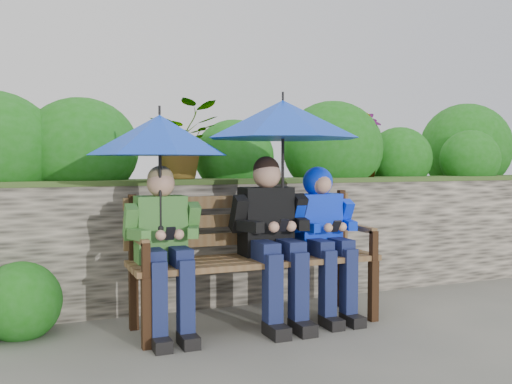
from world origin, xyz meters
name	(u,v)px	position (x,y,z in m)	size (l,w,h in m)	color
ground	(261,324)	(0.00, 0.00, 0.00)	(60.00, 60.00, 0.00)	#595952
garden_backdrop	(189,213)	(-0.10, 1.56, 0.67)	(8.00, 2.87, 1.89)	#35332C
park_bench	(252,249)	(-0.04, 0.06, 0.54)	(1.79, 0.52, 0.94)	black
boy_left	(164,241)	(-0.71, -0.02, 0.64)	(0.50, 0.58, 1.14)	#3E722D
boy_middle	(272,231)	(0.07, -0.03, 0.67)	(0.55, 0.64, 1.21)	black
boy_right	(324,227)	(0.50, -0.01, 0.68)	(0.49, 0.59, 1.13)	#131FDF
umbrella_left	(160,135)	(-0.73, -0.01, 1.35)	(0.95, 0.95, 0.84)	#0E3BC9
umbrella_right	(283,120)	(0.16, -0.01, 1.47)	(1.11, 1.11, 0.95)	#0E3BC9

